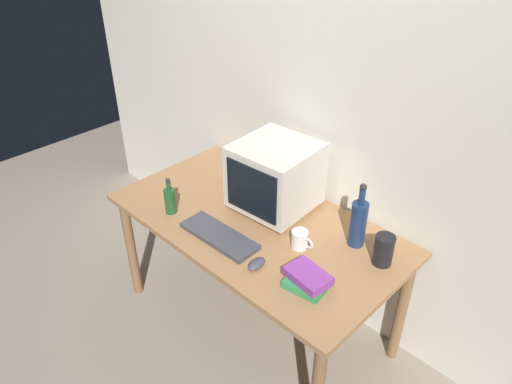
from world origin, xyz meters
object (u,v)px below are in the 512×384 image
keyboard (219,236)px  computer_mouse (256,264)px  bottle_tall (358,222)px  bottle_short (170,200)px  mug (299,240)px  crt_monitor (275,176)px  book_stack (308,279)px  metal_canister (384,250)px

keyboard → computer_mouse: (0.28, -0.02, 0.01)m
computer_mouse → bottle_tall: (0.22, 0.45, 0.11)m
bottle_short → mug: (0.67, 0.25, -0.03)m
bottle_short → bottle_tall: bearing=28.6°
crt_monitor → keyboard: (-0.02, -0.38, -0.18)m
crt_monitor → mug: 0.38m
crt_monitor → mug: (0.31, -0.16, -0.15)m
book_stack → metal_canister: 0.38m
crt_monitor → metal_canister: (0.65, 0.02, -0.12)m
crt_monitor → mug: crt_monitor is taller
book_stack → bottle_short: bearing=-174.9°
keyboard → book_stack: bearing=3.4°
keyboard → book_stack: book_stack is taller
bottle_tall → book_stack: 0.39m
keyboard → book_stack: size_ratio=2.02×
crt_monitor → book_stack: size_ratio=1.98×
crt_monitor → keyboard: bearing=-92.5°
computer_mouse → book_stack: 0.25m
mug → metal_canister: 0.39m
bottle_short → metal_canister: bottle_short is taller
mug → metal_canister: size_ratio=0.80×
computer_mouse → bottle_tall: size_ratio=0.29×
crt_monitor → book_stack: crt_monitor is taller
crt_monitor → keyboard: size_ratio=0.98×
computer_mouse → bottle_short: bottle_short is taller
keyboard → computer_mouse: computer_mouse is taller
computer_mouse → book_stack: size_ratio=0.48×
bottle_tall → mug: bottle_tall is taller
crt_monitor → bottle_tall: 0.49m
bottle_short → metal_canister: 1.09m
mug → computer_mouse: bearing=-101.6°
crt_monitor → bottle_tall: bearing=5.8°
bottle_tall → mug: bearing=-129.5°
computer_mouse → metal_canister: size_ratio=0.67×
computer_mouse → book_stack: (0.24, 0.07, 0.02)m
crt_monitor → computer_mouse: size_ratio=4.11×
keyboard → bottle_tall: bearing=39.0°
crt_monitor → bottle_short: (-0.36, -0.41, -0.12)m
bottle_tall → keyboard: bearing=-139.4°
book_stack → metal_canister: metal_canister is taller
metal_canister → book_stack: bearing=-112.8°
bottle_short → mug: bearing=20.4°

